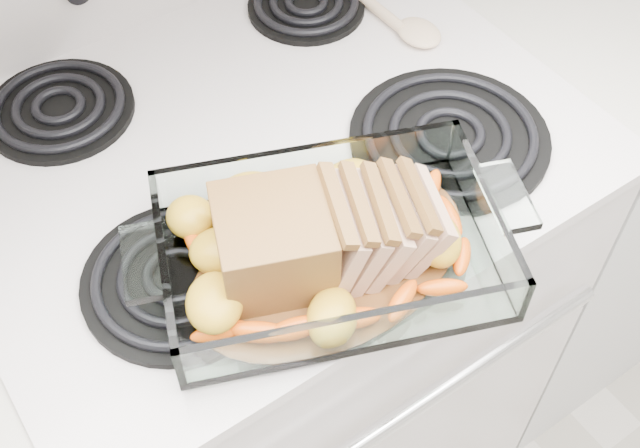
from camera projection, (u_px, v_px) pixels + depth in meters
electric_range at (269, 315)px, 1.37m from camera, size 0.78×0.70×1.12m
counter_right at (549, 160)px, 1.61m from camera, size 0.58×0.68×0.93m
baking_dish at (331, 253)px, 0.86m from camera, size 0.35×0.23×0.07m
pork_roast at (312, 244)px, 0.82m from camera, size 0.24×0.11×0.09m
roast_vegetables at (308, 227)px, 0.87m from camera, size 0.37×0.20×0.04m
wooden_spoon at (392, 16)px, 1.14m from camera, size 0.05×0.25×0.02m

